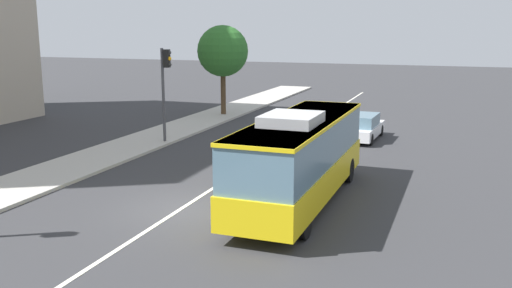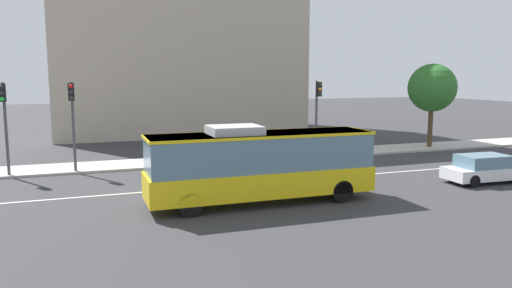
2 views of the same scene
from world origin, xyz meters
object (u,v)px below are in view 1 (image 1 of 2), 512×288
(transit_bus, at_px, (300,155))
(street_tree_kerbside_left, at_px, (223,51))
(traffic_light_mid_block, at_px, (165,79))
(sedan_white, at_px, (362,127))

(transit_bus, xyz_separation_m, street_tree_kerbside_left, (17.83, 10.74, 2.79))
(traffic_light_mid_block, xyz_separation_m, street_tree_kerbside_left, (10.12, 1.01, 1.04))
(transit_bus, xyz_separation_m, sedan_white, (12.54, -0.11, -1.09))
(sedan_white, xyz_separation_m, traffic_light_mid_block, (-4.83, 9.84, 2.84))
(sedan_white, relative_size, traffic_light_mid_block, 0.88)
(sedan_white, xyz_separation_m, street_tree_kerbside_left, (5.29, 10.85, 3.88))
(transit_bus, bearing_deg, traffic_light_mid_block, 52.02)
(street_tree_kerbside_left, bearing_deg, traffic_light_mid_block, -174.33)
(transit_bus, distance_m, street_tree_kerbside_left, 21.00)
(traffic_light_mid_block, relative_size, street_tree_kerbside_left, 0.81)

